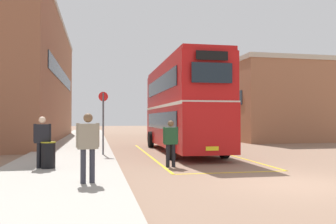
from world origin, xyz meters
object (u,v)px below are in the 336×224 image
litter_bin (48,155)px  bus_stop_sign (103,117)px  single_deck_bus (170,120)px  double_decker_bus (182,106)px  pedestrian_boarding (171,140)px  pedestrian_waiting_near (42,138)px  pedestrian_waiting_far (88,142)px

litter_bin → bus_stop_sign: size_ratio=0.30×
single_deck_bus → litter_bin: size_ratio=11.26×
double_decker_bus → pedestrian_boarding: 6.08m
double_decker_bus → litter_bin: double_decker_bus is taller
pedestrian_waiting_near → pedestrian_waiting_far: (1.56, -3.07, 0.05)m
pedestrian_boarding → pedestrian_waiting_near: size_ratio=1.00×
pedestrian_boarding → bus_stop_sign: (-2.40, 3.76, 0.87)m
single_deck_bus → pedestrian_boarding: size_ratio=5.78×
pedestrian_boarding → litter_bin: (-4.29, -0.44, -0.42)m
pedestrian_waiting_near → litter_bin: pedestrian_waiting_near is taller
pedestrian_waiting_near → pedestrian_waiting_far: size_ratio=0.96×
double_decker_bus → bus_stop_sign: double_decker_bus is taller
double_decker_bus → single_deck_bus: bearing=80.1°
double_decker_bus → bus_stop_sign: 4.64m
bus_stop_sign → single_deck_bus: bearing=68.8°
pedestrian_boarding → pedestrian_waiting_far: 4.54m
bus_stop_sign → pedestrian_waiting_near: bearing=-116.7°
double_decker_bus → pedestrian_boarding: bearing=-107.9°
double_decker_bus → litter_bin: size_ratio=12.04×
litter_bin → single_deck_bus: bearing=68.2°
bus_stop_sign → pedestrian_waiting_far: bearing=-94.2°
pedestrian_waiting_far → double_decker_bus: bearing=62.4°
single_deck_bus → litter_bin: bearing=-111.8°
pedestrian_boarding → pedestrian_waiting_near: bearing=-175.0°
double_decker_bus → single_deck_bus: 16.57m
litter_bin → bus_stop_sign: 4.78m
double_decker_bus → bus_stop_sign: bearing=-156.4°
single_deck_bus → pedestrian_boarding: single_deck_bus is taller
pedestrian_waiting_far → litter_bin: bearing=114.1°
single_deck_bus → pedestrian_waiting_near: size_ratio=5.79×
pedestrian_waiting_far → pedestrian_waiting_near: bearing=116.9°
single_deck_bus → bus_stop_sign: (-7.05, -18.14, 0.24)m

